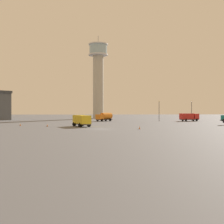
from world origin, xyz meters
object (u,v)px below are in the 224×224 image
light_post_north (159,109)px  traffic_cone_mid_apron (140,128)px  truck_box_red (189,117)px  traffic_cone_near_right (47,125)px  control_tower (98,74)px  truck_fuel_tanker_orange (104,117)px  truck_box_yellow (82,120)px  traffic_cone_near_left (20,125)px  light_post_east (192,108)px

light_post_north → traffic_cone_mid_apron: (-13.43, -41.73, -4.21)m
truck_box_red → traffic_cone_near_right: size_ratio=11.61×
control_tower → truck_fuel_tanker_orange: (2.13, -34.95, -19.87)m
control_tower → light_post_north: control_tower is taller
control_tower → traffic_cone_near_right: control_tower is taller
truck_box_yellow → traffic_cone_mid_apron: truck_box_yellow is taller
truck_box_red → traffic_cone_near_right: truck_box_red is taller
truck_box_red → traffic_cone_mid_apron: truck_box_red is taller
truck_fuel_tanker_orange → traffic_cone_near_left: size_ratio=9.84×
truck_box_red → truck_box_yellow: size_ratio=1.03×
truck_fuel_tanker_orange → traffic_cone_mid_apron: (6.22, -43.04, -1.35)m
truck_box_yellow → traffic_cone_near_right: bearing=63.7°
truck_box_red → light_post_east: bearing=47.0°
control_tower → traffic_cone_mid_apron: size_ratio=62.14×
control_tower → traffic_cone_near_left: bearing=-107.6°
traffic_cone_near_left → traffic_cone_mid_apron: size_ratio=0.99×
truck_box_red → traffic_cone_near_left: 59.65m
truck_box_red → light_post_east: (2.91, 5.87, 3.07)m
truck_box_yellow → truck_fuel_tanker_orange: bearing=-33.9°
truck_box_yellow → light_post_east: 55.03m
control_tower → traffic_cone_near_left: control_tower is taller
truck_box_red → light_post_east: size_ratio=0.95×
control_tower → truck_box_red: bearing=-47.8°
light_post_north → truck_box_yellow: bearing=-129.4°
traffic_cone_mid_apron → control_tower: bearing=96.1°
truck_box_red → truck_box_yellow: (-37.08, -31.81, -0.01)m
light_post_north → traffic_cone_near_left: light_post_north is taller
traffic_cone_near_right → light_post_north: bearing=42.2°
truck_box_red → truck_box_yellow: truck_box_red is taller
truck_box_yellow → traffic_cone_mid_apron: size_ratio=11.17×
control_tower → truck_box_yellow: control_tower is taller
truck_fuel_tanker_orange → light_post_north: 19.90m
truck_box_yellow → light_post_east: bearing=-69.6°
light_post_east → light_post_north: 15.19m
truck_fuel_tanker_orange → truck_box_yellow: 33.60m
light_post_north → traffic_cone_near_left: (-41.92, -27.29, -4.21)m
traffic_cone_mid_apron → truck_box_red: bearing=59.7°
light_post_east → traffic_cone_near_right: size_ratio=12.19×
truck_box_red → traffic_cone_near_right: (-45.46, -31.31, -1.31)m
traffic_cone_mid_apron → light_post_north: bearing=72.2°
control_tower → truck_fuel_tanker_orange: 40.26m
traffic_cone_near_left → traffic_cone_near_right: traffic_cone_near_left is taller
truck_fuel_tanker_orange → light_post_east: bearing=144.6°
traffic_cone_near_right → traffic_cone_mid_apron: (21.00, -10.55, 0.00)m
control_tower → light_post_north: bearing=-59.0°
control_tower → traffic_cone_near_right: (-12.65, -67.44, -21.23)m
control_tower → truck_fuel_tanker_orange: bearing=-86.5°
control_tower → truck_fuel_tanker_orange: size_ratio=6.36×
traffic_cone_mid_apron → traffic_cone_near_right: bearing=153.3°
traffic_cone_mid_apron → traffic_cone_near_left: bearing=153.1°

